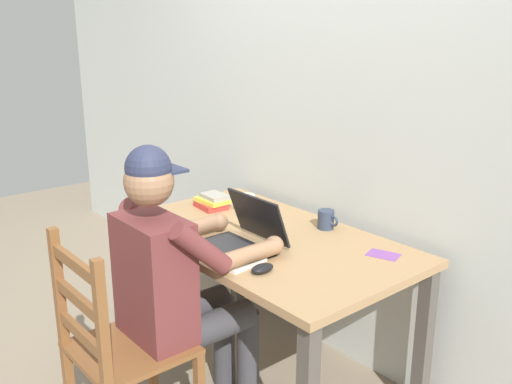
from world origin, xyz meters
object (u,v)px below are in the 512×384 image
(desk, at_px, (263,255))
(computer_mouse, at_px, (262,268))
(wooden_chair, at_px, (118,350))
(seated_person, at_px, (178,277))
(coffee_mug_white, at_px, (247,205))
(laptop, at_px, (242,236))
(landscape_photo_print, at_px, (383,255))
(coffee_mug_dark, at_px, (326,220))
(book_stack_main, at_px, (213,201))

(desk, bearing_deg, computer_mouse, -41.25)
(desk, distance_m, wooden_chair, 0.78)
(seated_person, xyz_separation_m, coffee_mug_white, (-0.31, 0.61, 0.11))
(wooden_chair, height_order, coffee_mug_white, wooden_chair)
(desk, relative_size, coffee_mug_white, 11.33)
(desk, height_order, coffee_mug_white, coffee_mug_white)
(seated_person, relative_size, computer_mouse, 12.47)
(laptop, relative_size, coffee_mug_white, 2.67)
(desk, xyz_separation_m, seated_person, (0.02, -0.48, 0.04))
(laptop, xyz_separation_m, landscape_photo_print, (0.44, 0.40, -0.05))
(wooden_chair, bearing_deg, seated_person, 90.00)
(desk, height_order, seated_person, seated_person)
(wooden_chair, distance_m, coffee_mug_dark, 1.10)
(coffee_mug_white, distance_m, book_stack_main, 0.21)
(landscape_photo_print, bearing_deg, wooden_chair, -134.08)
(laptop, height_order, coffee_mug_dark, laptop)
(coffee_mug_dark, bearing_deg, wooden_chair, -95.29)
(wooden_chair, distance_m, coffee_mug_white, 1.00)
(coffee_mug_dark, bearing_deg, landscape_photo_print, -7.60)
(wooden_chair, bearing_deg, landscape_photo_print, 64.63)
(coffee_mug_white, distance_m, coffee_mug_dark, 0.43)
(laptop, distance_m, computer_mouse, 0.27)
(coffee_mug_dark, xyz_separation_m, book_stack_main, (-0.60, -0.23, -0.01))
(book_stack_main, bearing_deg, desk, -7.45)
(seated_person, height_order, landscape_photo_print, seated_person)
(wooden_chair, distance_m, computer_mouse, 0.64)
(laptop, relative_size, landscape_photo_print, 2.54)
(seated_person, xyz_separation_m, book_stack_main, (-0.51, 0.54, 0.09))
(coffee_mug_white, xyz_separation_m, landscape_photo_print, (0.78, 0.10, -0.05))
(coffee_mug_white, bearing_deg, laptop, -41.93)
(desk, distance_m, seated_person, 0.48)
(desk, height_order, coffee_mug_dark, coffee_mug_dark)
(coffee_mug_dark, bearing_deg, laptop, -98.62)
(coffee_mug_white, height_order, landscape_photo_print, coffee_mug_white)
(coffee_mug_dark, bearing_deg, desk, -111.90)
(coffee_mug_white, relative_size, landscape_photo_print, 0.95)
(desk, relative_size, wooden_chair, 1.49)
(landscape_photo_print, bearing_deg, laptop, -156.41)
(laptop, bearing_deg, coffee_mug_white, 138.07)
(wooden_chair, bearing_deg, coffee_mug_dark, 84.71)
(book_stack_main, bearing_deg, computer_mouse, -22.55)
(coffee_mug_dark, bearing_deg, book_stack_main, -159.42)
(wooden_chair, height_order, book_stack_main, wooden_chair)
(computer_mouse, height_order, book_stack_main, book_stack_main)
(wooden_chair, bearing_deg, coffee_mug_white, 108.93)
(laptop, relative_size, book_stack_main, 1.85)
(book_stack_main, distance_m, landscape_photo_print, 0.99)
(coffee_mug_dark, distance_m, book_stack_main, 0.64)
(seated_person, height_order, laptop, seated_person)
(wooden_chair, bearing_deg, book_stack_main, 121.60)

